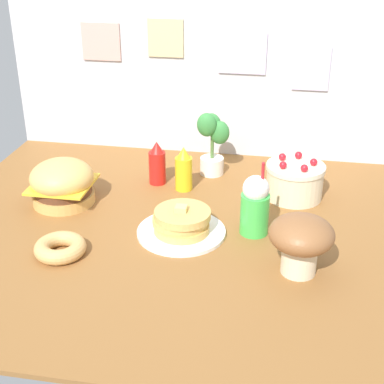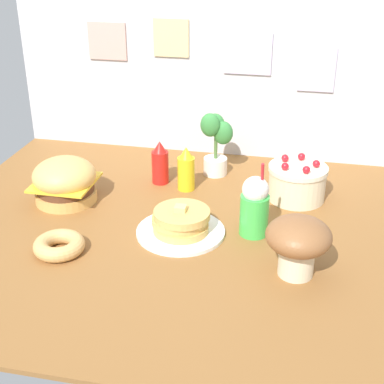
% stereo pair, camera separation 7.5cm
% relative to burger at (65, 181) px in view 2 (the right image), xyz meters
% --- Properties ---
extents(ground_plane, '(2.19, 1.87, 0.02)m').
position_rel_burger_xyz_m(ground_plane, '(0.56, -0.17, -0.11)').
color(ground_plane, brown).
extents(back_wall, '(2.19, 0.04, 1.02)m').
position_rel_burger_xyz_m(back_wall, '(0.56, 0.76, 0.41)').
color(back_wall, silver).
rests_on(back_wall, ground_plane).
extents(burger, '(0.30, 0.30, 0.22)m').
position_rel_burger_xyz_m(burger, '(0.00, 0.00, 0.00)').
color(burger, '#DBA859').
rests_on(burger, ground_plane).
extents(pancake_stack, '(0.39, 0.39, 0.14)m').
position_rel_burger_xyz_m(pancake_stack, '(0.62, -0.19, -0.06)').
color(pancake_stack, white).
rests_on(pancake_stack, ground_plane).
extents(layer_cake, '(0.29, 0.29, 0.21)m').
position_rel_burger_xyz_m(layer_cake, '(1.10, 0.25, -0.02)').
color(layer_cake, beige).
rests_on(layer_cake, ground_plane).
extents(ketchup_bottle, '(0.09, 0.09, 0.23)m').
position_rel_burger_xyz_m(ketchup_bottle, '(0.40, 0.29, 0.00)').
color(ketchup_bottle, red).
rests_on(ketchup_bottle, ground_plane).
extents(mustard_bottle, '(0.09, 0.09, 0.23)m').
position_rel_burger_xyz_m(mustard_bottle, '(0.54, 0.25, 0.00)').
color(mustard_bottle, yellow).
rests_on(mustard_bottle, ground_plane).
extents(cream_soda_cup, '(0.13, 0.13, 0.34)m').
position_rel_burger_xyz_m(cream_soda_cup, '(0.93, -0.13, 0.03)').
color(cream_soda_cup, green).
rests_on(cream_soda_cup, ground_plane).
extents(donut_pink_glaze, '(0.21, 0.21, 0.06)m').
position_rel_burger_xyz_m(donut_pink_glaze, '(0.16, -0.45, -0.07)').
color(donut_pink_glaze, tan).
rests_on(donut_pink_glaze, ground_plane).
extents(potted_plant, '(0.17, 0.14, 0.35)m').
position_rel_burger_xyz_m(potted_plant, '(0.66, 0.46, 0.08)').
color(potted_plant, white).
rests_on(potted_plant, ground_plane).
extents(mushroom_stool, '(0.25, 0.25, 0.24)m').
position_rel_burger_xyz_m(mushroom_stool, '(1.12, -0.40, 0.04)').
color(mushroom_stool, beige).
rests_on(mushroom_stool, ground_plane).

